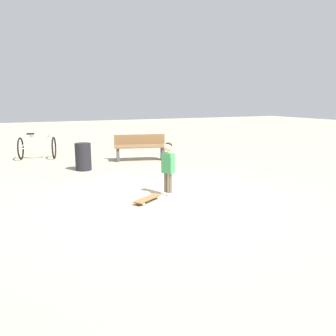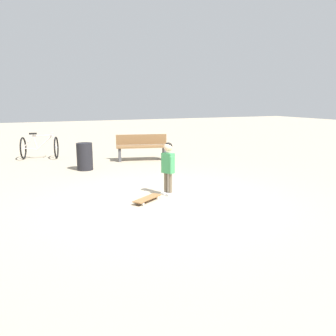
# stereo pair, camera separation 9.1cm
# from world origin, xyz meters

# --- Properties ---
(ground_plane) EXTENTS (50.00, 50.00, 0.00)m
(ground_plane) POSITION_xyz_m (0.00, 0.00, 0.00)
(ground_plane) COLOR tan
(child_person) EXTENTS (0.25, 0.41, 1.06)m
(child_person) POSITION_xyz_m (-0.26, -0.28, 0.66)
(child_person) COLOR brown
(child_person) RESTS_ON ground
(skateboard) EXTENTS (0.68, 0.54, 0.07)m
(skateboard) POSITION_xyz_m (0.29, -0.01, 0.06)
(skateboard) COLOR olive
(skateboard) RESTS_ON ground
(bicycle_mid) EXTENTS (1.22, 0.97, 0.85)m
(bicycle_mid) POSITION_xyz_m (1.71, -5.89, 0.38)
(bicycle_mid) COLOR black
(bicycle_mid) RESTS_ON ground
(street_bench) EXTENTS (1.66, 0.83, 0.80)m
(street_bench) POSITION_xyz_m (-1.18, -4.27, 0.42)
(street_bench) COLOR brown
(street_bench) RESTS_ON ground
(trash_bin) EXTENTS (0.43, 0.43, 0.74)m
(trash_bin) POSITION_xyz_m (0.76, -3.49, 0.37)
(trash_bin) COLOR black
(trash_bin) RESTS_ON ground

